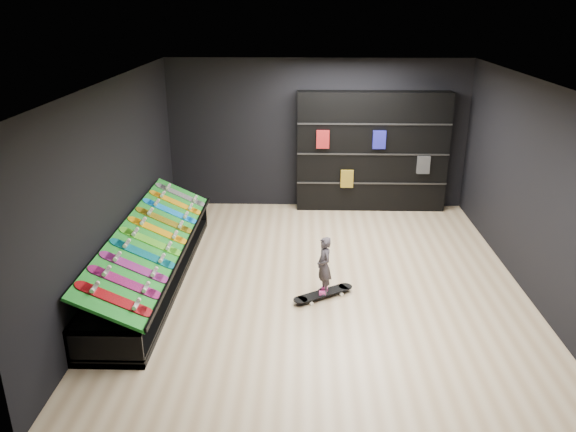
{
  "coord_description": "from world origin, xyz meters",
  "views": [
    {
      "loc": [
        -0.29,
        -7.64,
        4.01
      ],
      "look_at": [
        -0.5,
        0.2,
        1.0
      ],
      "focal_mm": 35.0,
      "sensor_mm": 36.0,
      "label": 1
    }
  ],
  "objects_px": {
    "display_rack": "(153,265)",
    "child": "(324,276)",
    "back_shelving": "(372,152)",
    "floor_skateboard": "(323,295)"
  },
  "relations": [
    {
      "from": "display_rack",
      "to": "back_shelving",
      "type": "height_order",
      "value": "back_shelving"
    },
    {
      "from": "display_rack",
      "to": "child",
      "type": "xyz_separation_m",
      "value": [
        2.58,
        -0.49,
        0.1
      ]
    },
    {
      "from": "back_shelving",
      "to": "child",
      "type": "xyz_separation_m",
      "value": [
        -1.07,
        -3.81,
        -0.85
      ]
    },
    {
      "from": "display_rack",
      "to": "floor_skateboard",
      "type": "relative_size",
      "value": 4.59
    },
    {
      "from": "display_rack",
      "to": "back_shelving",
      "type": "xyz_separation_m",
      "value": [
        3.65,
        3.32,
        0.95
      ]
    },
    {
      "from": "child",
      "to": "display_rack",
      "type": "bearing_deg",
      "value": -117.75
    },
    {
      "from": "back_shelving",
      "to": "child",
      "type": "distance_m",
      "value": 4.04
    },
    {
      "from": "back_shelving",
      "to": "floor_skateboard",
      "type": "height_order",
      "value": "back_shelving"
    },
    {
      "from": "floor_skateboard",
      "to": "child",
      "type": "bearing_deg",
      "value": 0.0
    },
    {
      "from": "floor_skateboard",
      "to": "child",
      "type": "xyz_separation_m",
      "value": [
        0.0,
        0.0,
        0.3
      ]
    }
  ]
}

